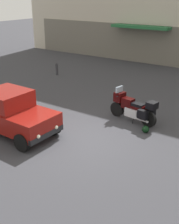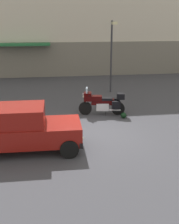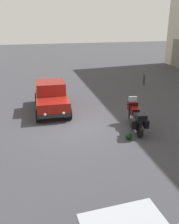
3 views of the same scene
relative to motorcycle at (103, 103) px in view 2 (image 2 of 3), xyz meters
name	(u,v)px [view 2 (image 2 of 3)]	position (x,y,z in m)	size (l,w,h in m)	color
ground_plane	(92,135)	(-0.90, -2.55, -0.62)	(80.00, 80.00, 0.00)	#38383D
motorcycle	(103,103)	(0.00, 0.00, 0.00)	(2.25, 0.93, 1.36)	black
helmet	(124,115)	(0.89, -0.68, -0.48)	(0.28, 0.28, 0.28)	black
car_hatchback_near	(25,129)	(-3.44, -3.54, 0.19)	(3.90, 1.85, 1.64)	maroon
streetlamp_curbside	(112,50)	(1.38, 4.35, 2.11)	(0.28, 0.94, 4.46)	#2D2D33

